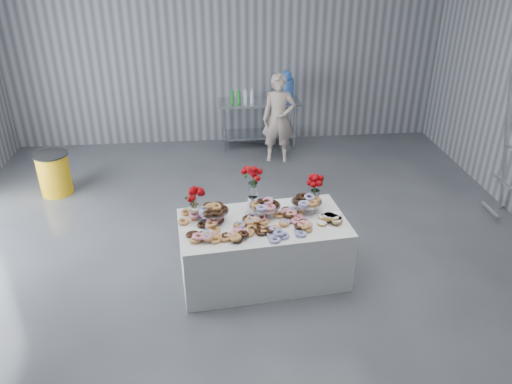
# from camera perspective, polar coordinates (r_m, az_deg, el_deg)

# --- Properties ---
(ground) EXTENTS (9.00, 9.00, 0.00)m
(ground) POSITION_cam_1_polar(r_m,az_deg,el_deg) (6.04, -1.01, -9.95)
(ground) COLOR #3B3E43
(ground) RESTS_ON ground
(room_walls) EXTENTS (8.04, 9.04, 4.02)m
(room_walls) POSITION_cam_1_polar(r_m,az_deg,el_deg) (4.95, -4.61, 15.36)
(room_walls) COLOR gray
(room_walls) RESTS_ON ground
(display_table) EXTENTS (1.99, 1.18, 0.75)m
(display_table) POSITION_cam_1_polar(r_m,az_deg,el_deg) (5.88, 0.82, -6.57)
(display_table) COLOR white
(display_table) RESTS_ON ground
(prep_table) EXTENTS (1.50, 0.60, 0.90)m
(prep_table) POSITION_cam_1_polar(r_m,az_deg,el_deg) (9.43, 0.34, 8.75)
(prep_table) COLOR silver
(prep_table) RESTS_ON ground
(donut_mounds) EXTENTS (1.87, 0.97, 0.09)m
(donut_mounds) POSITION_cam_1_polar(r_m,az_deg,el_deg) (5.62, 0.91, -3.32)
(donut_mounds) COLOR gold
(donut_mounds) RESTS_ON display_table
(cake_stand_left) EXTENTS (0.36, 0.36, 0.17)m
(cake_stand_left) POSITION_cam_1_polar(r_m,az_deg,el_deg) (5.66, -4.91, -2.02)
(cake_stand_left) COLOR silver
(cake_stand_left) RESTS_ON display_table
(cake_stand_mid) EXTENTS (0.36, 0.36, 0.17)m
(cake_stand_mid) POSITION_cam_1_polar(r_m,az_deg,el_deg) (5.75, 1.03, -1.44)
(cake_stand_mid) COLOR silver
(cake_stand_mid) RESTS_ON display_table
(cake_stand_right) EXTENTS (0.36, 0.36, 0.17)m
(cake_stand_right) POSITION_cam_1_polar(r_m,az_deg,el_deg) (5.86, 5.81, -0.97)
(cake_stand_right) COLOR silver
(cake_stand_right) RESTS_ON display_table
(danish_pile) EXTENTS (0.48, 0.48, 0.11)m
(danish_pile) POSITION_cam_1_polar(r_m,az_deg,el_deg) (5.72, 8.55, -2.94)
(danish_pile) COLOR white
(danish_pile) RESTS_ON display_table
(bouquet_left) EXTENTS (0.26, 0.26, 0.42)m
(bouquet_left) POSITION_cam_1_polar(r_m,az_deg,el_deg) (5.66, -7.11, -0.35)
(bouquet_left) COLOR white
(bouquet_left) RESTS_ON display_table
(bouquet_right) EXTENTS (0.26, 0.26, 0.42)m
(bouquet_right) POSITION_cam_1_polar(r_m,az_deg,el_deg) (5.96, 6.86, 1.17)
(bouquet_right) COLOR white
(bouquet_right) RESTS_ON display_table
(bouquet_center) EXTENTS (0.26, 0.26, 0.57)m
(bouquet_center) POSITION_cam_1_polar(r_m,az_deg,el_deg) (5.79, -0.34, 1.47)
(bouquet_center) COLOR silver
(bouquet_center) RESTS_ON display_table
(water_jug) EXTENTS (0.28, 0.28, 0.55)m
(water_jug) POSITION_cam_1_polar(r_m,az_deg,el_deg) (9.33, 3.47, 11.92)
(water_jug) COLOR #4176DD
(water_jug) RESTS_ON prep_table
(drink_bottles) EXTENTS (0.54, 0.08, 0.27)m
(drink_bottles) POSITION_cam_1_polar(r_m,az_deg,el_deg) (9.18, -1.62, 10.94)
(drink_bottles) COLOR #268C33
(drink_bottles) RESTS_ON prep_table
(person) EXTENTS (0.62, 0.46, 1.56)m
(person) POSITION_cam_1_polar(r_m,az_deg,el_deg) (8.78, 2.60, 8.38)
(person) COLOR #CC8C93
(person) RESTS_ON ground
(trash_barrel) EXTENTS (0.52, 0.52, 0.67)m
(trash_barrel) POSITION_cam_1_polar(r_m,az_deg,el_deg) (8.36, -22.06, 1.95)
(trash_barrel) COLOR yellow
(trash_barrel) RESTS_ON ground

